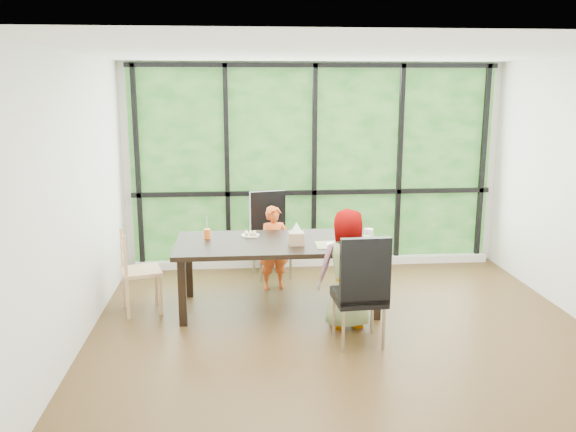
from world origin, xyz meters
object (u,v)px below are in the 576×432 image
object	(u,v)px
tissue_box	(296,238)
chair_end_beech	(141,271)
plate_far	(251,235)
child_older	(347,269)
white_mug	(369,233)
orange_cup	(207,234)
plate_near	(337,245)
child_toddler	(274,248)
chair_interior_leather	(359,289)
chair_window_leather	(272,236)
green_cup	(366,241)
dining_table	(278,274)

from	to	relation	value
tissue_box	chair_end_beech	bearing A→B (deg)	174.45
plate_far	tissue_box	bearing A→B (deg)	-41.23
child_older	white_mug	world-z (taller)	child_older
tissue_box	orange_cup	bearing A→B (deg)	160.42
child_older	plate_near	distance (m)	0.41
child_toddler	orange_cup	xyz separation A→B (m)	(-0.77, -0.45, 0.30)
white_mug	orange_cup	bearing A→B (deg)	176.71
chair_interior_leather	chair_window_leather	bearing A→B (deg)	-74.75
plate_far	orange_cup	bearing A→B (deg)	-170.73
plate_near	orange_cup	distance (m)	1.43
child_toddler	plate_near	bearing A→B (deg)	-64.67
chair_end_beech	tissue_box	size ratio (longest dim) A/B	5.75
plate_far	green_cup	distance (m)	1.31
chair_end_beech	child_toddler	world-z (taller)	child_toddler
plate_far	plate_near	xyz separation A→B (m)	(0.90, -0.48, 0.00)
dining_table	chair_window_leather	bearing A→B (deg)	90.31
orange_cup	chair_window_leather	bearing A→B (deg)	49.47
white_mug	child_older	bearing A→B (deg)	-118.10
chair_interior_leather	child_toddler	distance (m)	1.78
chair_interior_leather	green_cup	world-z (taller)	chair_interior_leather
chair_window_leather	plate_far	world-z (taller)	chair_window_leather
chair_window_leather	plate_near	bearing A→B (deg)	-76.59
child_toddler	white_mug	world-z (taller)	child_toddler
chair_end_beech	child_older	xyz separation A→B (m)	(2.12, -0.61, 0.16)
child_older	white_mug	xyz separation A→B (m)	(0.36, 0.68, 0.19)
child_toddler	green_cup	size ratio (longest dim) A/B	9.20
chair_window_leather	child_older	world-z (taller)	child_older
plate_near	white_mug	xyz separation A→B (m)	(0.40, 0.30, 0.04)
orange_cup	green_cup	bearing A→B (deg)	-15.30
chair_interior_leather	white_mug	size ratio (longest dim) A/B	11.08
chair_window_leather	chair_interior_leather	xyz separation A→B (m)	(0.69, -2.08, 0.00)
tissue_box	dining_table	bearing A→B (deg)	140.36
chair_interior_leather	orange_cup	distance (m)	1.90
chair_end_beech	plate_near	distance (m)	2.12
child_toddler	tissue_box	distance (m)	0.87
chair_end_beech	white_mug	world-z (taller)	chair_end_beech
child_toddler	dining_table	bearing A→B (deg)	-100.10
chair_interior_leather	child_older	xyz separation A→B (m)	(-0.04, 0.41, 0.07)
plate_near	white_mug	world-z (taller)	white_mug
plate_far	plate_near	bearing A→B (deg)	-28.06
chair_end_beech	child_toddler	size ratio (longest dim) A/B	0.89
orange_cup	plate_far	bearing A→B (deg)	9.27
chair_interior_leather	orange_cup	bearing A→B (deg)	-42.52
dining_table	plate_near	xyz separation A→B (m)	(0.61, -0.22, 0.38)
child_older	orange_cup	xyz separation A→B (m)	(-1.42, 0.78, 0.20)
white_mug	tissue_box	distance (m)	0.86
chair_end_beech	green_cup	size ratio (longest dim) A/B	8.23
green_cup	chair_end_beech	bearing A→B (deg)	173.26
child_older	chair_interior_leather	bearing A→B (deg)	93.03
dining_table	child_older	size ratio (longest dim) A/B	1.81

